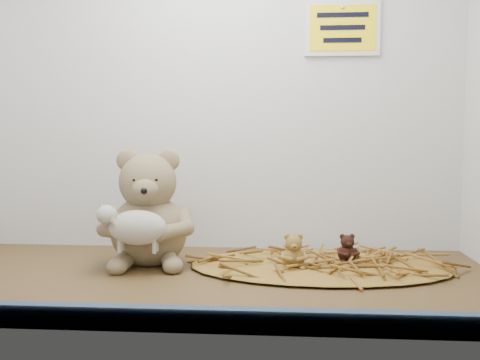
# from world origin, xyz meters

# --- Properties ---
(alcove_shell) EXTENTS (1.20, 0.60, 0.90)m
(alcove_shell) POSITION_xyz_m (0.00, 0.09, 0.45)
(alcove_shell) COLOR #473018
(alcove_shell) RESTS_ON ground
(front_rail) EXTENTS (1.19, 0.02, 0.04)m
(front_rail) POSITION_xyz_m (0.00, -0.29, 0.02)
(front_rail) COLOR #32455F
(front_rail) RESTS_ON shelf_floor
(straw_bed) EXTENTS (0.57, 0.33, 0.01)m
(straw_bed) POSITION_xyz_m (0.24, 0.10, 0.01)
(straw_bed) COLOR brown
(straw_bed) RESTS_ON shelf_floor
(main_teddy) EXTENTS (0.24, 0.25, 0.26)m
(main_teddy) POSITION_xyz_m (-0.14, 0.11, 0.13)
(main_teddy) COLOR #947E5B
(main_teddy) RESTS_ON shelf_floor
(toy_lamb) EXTENTS (0.16, 0.10, 0.10)m
(toy_lamb) POSITION_xyz_m (-0.14, 0.02, 0.10)
(toy_lamb) COLOR #B2AFA0
(toy_lamb) RESTS_ON main_teddy
(mini_teddy_tan) EXTENTS (0.06, 0.07, 0.07)m
(mini_teddy_tan) POSITION_xyz_m (0.18, 0.07, 0.05)
(mini_teddy_tan) COLOR olive
(mini_teddy_tan) RESTS_ON straw_bed
(mini_teddy_brown) EXTENTS (0.06, 0.06, 0.06)m
(mini_teddy_brown) POSITION_xyz_m (0.30, 0.13, 0.04)
(mini_teddy_brown) COLOR black
(mini_teddy_brown) RESTS_ON straw_bed
(wall_sign) EXTENTS (0.16, 0.01, 0.11)m
(wall_sign) POSITION_xyz_m (0.30, 0.29, 0.55)
(wall_sign) COLOR yellow
(wall_sign) RESTS_ON back_wall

